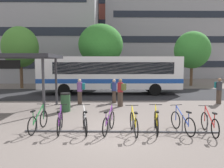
{
  "coord_description": "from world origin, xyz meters",
  "views": [
    {
      "loc": [
        -0.07,
        -7.98,
        2.66
      ],
      "look_at": [
        0.12,
        4.89,
        1.42
      ],
      "focal_mm": 34.68,
      "sensor_mm": 36.0,
      "label": 1
    }
  ],
  "objects_px": {
    "city_bus": "(109,73)",
    "street_tree_0": "(101,45)",
    "parked_bicycle_green_0": "(38,121)",
    "commuter_teal_pack_1": "(114,89)",
    "parked_bicycle_purple_3": "(109,122)",
    "commuter_teal_pack_4": "(219,89)",
    "parked_bicycle_yellow_4": "(134,123)",
    "commuter_olive_pack_3": "(121,91)",
    "trash_bin": "(66,102)",
    "parked_bicycle_white_2": "(85,122)",
    "street_tree_2": "(20,47)",
    "street_tree_1": "(192,50)",
    "parked_bicycle_yellow_5": "(156,122)",
    "parked_bicycle_red_7": "(209,124)",
    "parked_bicycle_blue_6": "(182,123)",
    "parked_bicycle_purple_1": "(60,122)",
    "commuter_teal_pack_2": "(80,90)"
  },
  "relations": [
    {
      "from": "commuter_teal_pack_2",
      "to": "street_tree_0",
      "type": "height_order",
      "value": "street_tree_0"
    },
    {
      "from": "commuter_olive_pack_3",
      "to": "parked_bicycle_purple_3",
      "type": "bearing_deg",
      "value": 119.71
    },
    {
      "from": "commuter_teal_pack_4",
      "to": "city_bus",
      "type": "bearing_deg",
      "value": -129.86
    },
    {
      "from": "parked_bicycle_white_2",
      "to": "street_tree_2",
      "type": "relative_size",
      "value": 0.26
    },
    {
      "from": "trash_bin",
      "to": "commuter_teal_pack_4",
      "type": "bearing_deg",
      "value": 12.66
    },
    {
      "from": "commuter_olive_pack_3",
      "to": "parked_bicycle_red_7",
      "type": "bearing_deg",
      "value": 158.85
    },
    {
      "from": "city_bus",
      "to": "parked_bicycle_blue_6",
      "type": "xyz_separation_m",
      "value": [
        2.81,
        -10.65,
        -1.39
      ]
    },
    {
      "from": "parked_bicycle_white_2",
      "to": "parked_bicycle_purple_3",
      "type": "bearing_deg",
      "value": -103.24
    },
    {
      "from": "commuter_olive_pack_3",
      "to": "street_tree_0",
      "type": "xyz_separation_m",
      "value": [
        -1.61,
        11.11,
        3.69
      ]
    },
    {
      "from": "parked_bicycle_green_0",
      "to": "trash_bin",
      "type": "distance_m",
      "value": 3.49
    },
    {
      "from": "parked_bicycle_white_2",
      "to": "parked_bicycle_red_7",
      "type": "distance_m",
      "value": 4.73
    },
    {
      "from": "commuter_teal_pack_1",
      "to": "street_tree_1",
      "type": "distance_m",
      "value": 14.84
    },
    {
      "from": "parked_bicycle_purple_1",
      "to": "parked_bicycle_purple_3",
      "type": "relative_size",
      "value": 1.02
    },
    {
      "from": "parked_bicycle_white_2",
      "to": "street_tree_2",
      "type": "distance_m",
      "value": 17.52
    },
    {
      "from": "commuter_teal_pack_2",
      "to": "commuter_teal_pack_1",
      "type": "bearing_deg",
      "value": -171.0
    },
    {
      "from": "city_bus",
      "to": "parked_bicycle_purple_1",
      "type": "distance_m",
      "value": 10.76
    },
    {
      "from": "commuter_teal_pack_1",
      "to": "parked_bicycle_red_7",
      "type": "bearing_deg",
      "value": 13.81
    },
    {
      "from": "commuter_teal_pack_1",
      "to": "parked_bicycle_purple_1",
      "type": "bearing_deg",
      "value": -34.05
    },
    {
      "from": "parked_bicycle_yellow_5",
      "to": "commuter_teal_pack_4",
      "type": "height_order",
      "value": "commuter_teal_pack_4"
    },
    {
      "from": "parked_bicycle_purple_3",
      "to": "commuter_teal_pack_1",
      "type": "relative_size",
      "value": 1.05
    },
    {
      "from": "parked_bicycle_red_7",
      "to": "commuter_teal_pack_4",
      "type": "height_order",
      "value": "commuter_teal_pack_4"
    },
    {
      "from": "commuter_olive_pack_3",
      "to": "trash_bin",
      "type": "xyz_separation_m",
      "value": [
        -3.12,
        -1.28,
        -0.47
      ]
    },
    {
      "from": "street_tree_1",
      "to": "parked_bicycle_yellow_5",
      "type": "bearing_deg",
      "value": -114.71
    },
    {
      "from": "street_tree_0",
      "to": "parked_bicycle_yellow_4",
      "type": "bearing_deg",
      "value": -83.54
    },
    {
      "from": "parked_bicycle_yellow_4",
      "to": "trash_bin",
      "type": "height_order",
      "value": "trash_bin"
    },
    {
      "from": "parked_bicycle_purple_3",
      "to": "parked_bicycle_yellow_5",
      "type": "bearing_deg",
      "value": -74.45
    },
    {
      "from": "city_bus",
      "to": "street_tree_0",
      "type": "height_order",
      "value": "street_tree_0"
    },
    {
      "from": "parked_bicycle_purple_3",
      "to": "commuter_olive_pack_3",
      "type": "bearing_deg",
      "value": 6.5
    },
    {
      "from": "parked_bicycle_green_0",
      "to": "commuter_olive_pack_3",
      "type": "relative_size",
      "value": 1.0
    },
    {
      "from": "parked_bicycle_purple_3",
      "to": "commuter_teal_pack_1",
      "type": "height_order",
      "value": "commuter_teal_pack_1"
    },
    {
      "from": "parked_bicycle_green_0",
      "to": "commuter_teal_pack_1",
      "type": "bearing_deg",
      "value": -20.15
    },
    {
      "from": "parked_bicycle_purple_1",
      "to": "parked_bicycle_yellow_4",
      "type": "distance_m",
      "value": 2.85
    },
    {
      "from": "parked_bicycle_yellow_4",
      "to": "commuter_teal_pack_1",
      "type": "relative_size",
      "value": 1.08
    },
    {
      "from": "parked_bicycle_yellow_4",
      "to": "street_tree_1",
      "type": "relative_size",
      "value": 0.27
    },
    {
      "from": "parked_bicycle_purple_3",
      "to": "parked_bicycle_green_0",
      "type": "bearing_deg",
      "value": 100.87
    },
    {
      "from": "parked_bicycle_red_7",
      "to": "commuter_teal_pack_2",
      "type": "bearing_deg",
      "value": 47.25
    },
    {
      "from": "parked_bicycle_green_0",
      "to": "commuter_olive_pack_3",
      "type": "distance_m",
      "value": 5.92
    },
    {
      "from": "commuter_olive_pack_3",
      "to": "commuter_teal_pack_1",
      "type": "bearing_deg",
      "value": -35.77
    },
    {
      "from": "commuter_teal_pack_2",
      "to": "parked_bicycle_green_0",
      "type": "bearing_deg",
      "value": 75.91
    },
    {
      "from": "parked_bicycle_purple_1",
      "to": "street_tree_2",
      "type": "xyz_separation_m",
      "value": [
        -7.39,
        14.84,
        3.95
      ]
    },
    {
      "from": "parked_bicycle_purple_3",
      "to": "commuter_teal_pack_4",
      "type": "xyz_separation_m",
      "value": [
        7.22,
        5.82,
        0.6
      ]
    },
    {
      "from": "parked_bicycle_white_2",
      "to": "street_tree_2",
      "type": "xyz_separation_m",
      "value": [
        -8.36,
        14.89,
        3.95
      ]
    },
    {
      "from": "parked_bicycle_white_2",
      "to": "trash_bin",
      "type": "relative_size",
      "value": 1.65
    },
    {
      "from": "parked_bicycle_purple_1",
      "to": "parked_bicycle_red_7",
      "type": "relative_size",
      "value": 1.0
    },
    {
      "from": "parked_bicycle_yellow_4",
      "to": "commuter_olive_pack_3",
      "type": "xyz_separation_m",
      "value": [
        -0.22,
        5.07,
        0.61
      ]
    },
    {
      "from": "parked_bicycle_purple_1",
      "to": "trash_bin",
      "type": "xyz_separation_m",
      "value": [
        -0.49,
        3.57,
        0.13
      ]
    },
    {
      "from": "commuter_olive_pack_3",
      "to": "commuter_teal_pack_4",
      "type": "relative_size",
      "value": 1.01
    },
    {
      "from": "parked_bicycle_purple_1",
      "to": "street_tree_0",
      "type": "height_order",
      "value": "street_tree_0"
    },
    {
      "from": "parked_bicycle_yellow_5",
      "to": "street_tree_2",
      "type": "distance_m",
      "value": 19.01
    },
    {
      "from": "parked_bicycle_blue_6",
      "to": "commuter_teal_pack_4",
      "type": "bearing_deg",
      "value": -48.9
    }
  ]
}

